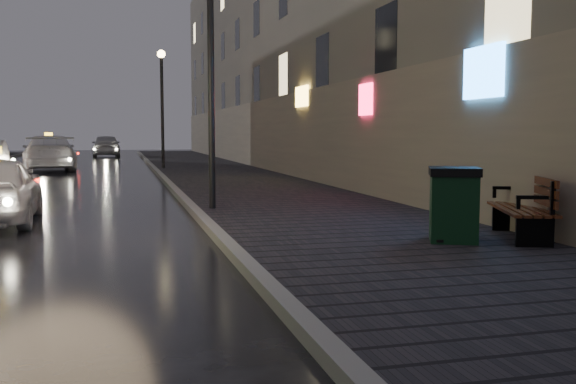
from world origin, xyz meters
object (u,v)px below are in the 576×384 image
trash_bin (454,204)px  lamp_near (211,49)px  lamp_far (162,94)px  taxi_mid (49,153)px  bench (526,207)px  car_far (106,146)px

trash_bin → lamp_near: bearing=144.1°
lamp_near → lamp_far: 16.00m
trash_bin → taxi_mid: (-7.92, 22.96, 0.10)m
bench → trash_bin: bearing=-161.3°
lamp_far → car_far: lamp_far is taller
lamp_far → taxi_mid: 6.02m
lamp_far → bench: bearing=-79.1°
lamp_near → car_far: 34.97m
taxi_mid → car_far: bearing=-104.4°
taxi_mid → car_far: size_ratio=1.17×
lamp_near → car_far: bearing=94.7°
lamp_near → trash_bin: bearing=-60.4°
lamp_near → bench: (4.07, -5.09, -2.86)m
bench → trash_bin: 1.20m
lamp_far → trash_bin: 21.43m
bench → car_far: bearing=120.5°
taxi_mid → lamp_near: bearing=98.8°
lamp_far → lamp_near: bearing=-90.0°
bench → lamp_far: bearing=121.5°
lamp_near → bench: size_ratio=2.68×
bench → taxi_mid: size_ratio=0.35×
bench → car_far: car_far is taller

